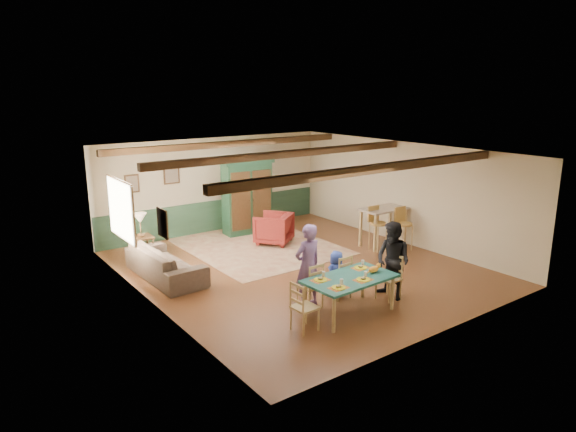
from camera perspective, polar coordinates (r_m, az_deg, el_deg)
floor at (r=11.96m, az=1.18°, el=-5.78°), size 8.00×8.00×0.00m
wall_back at (r=14.88m, az=-8.17°, el=3.45°), size 7.00×0.02×2.70m
wall_left at (r=9.92m, az=-15.11°, el=-2.31°), size 0.02×8.00×2.70m
wall_right at (r=13.92m, az=12.76°, el=2.50°), size 0.02×8.00×2.70m
ceiling at (r=11.33m, az=1.25°, el=7.17°), size 7.00×8.00×0.02m
wainscot_back at (r=15.05m, az=-8.02°, el=0.07°), size 6.95×0.03×0.90m
ceiling_beam_front at (r=9.63m, az=9.60°, el=5.20°), size 6.95×0.16×0.16m
ceiling_beam_mid at (r=11.66m, az=0.05°, el=6.92°), size 6.95×0.16×0.16m
ceiling_beam_back at (r=13.83m, az=-6.38°, el=7.98°), size 6.95×0.16×0.16m
window_left at (r=11.44m, az=-18.14°, el=0.68°), size 0.06×1.60×1.30m
picture_left_wall at (r=9.28m, az=-13.74°, el=-0.77°), size 0.04×0.42×0.52m
picture_back_a at (r=14.22m, az=-12.81°, el=4.59°), size 0.45×0.04×0.55m
picture_back_b at (r=13.86m, az=-16.95°, el=3.45°), size 0.38×0.04×0.48m
dining_table at (r=9.60m, az=6.86°, el=-8.78°), size 1.73×1.01×0.70m
dining_chair_far_left at (r=9.78m, az=2.47°, el=-7.65°), size 0.41×0.43×0.89m
dining_chair_far_right at (r=10.25m, az=5.67°, el=-6.65°), size 0.41×0.43×0.89m
dining_chair_end_left at (r=8.88m, az=1.88°, el=-9.97°), size 0.43×0.41×0.89m
dining_chair_end_right at (r=10.31m, az=11.14°, el=-6.74°), size 0.43×0.41×0.89m
person_man at (r=9.70m, az=2.20°, el=-5.53°), size 0.61×0.41×1.62m
person_woman at (r=10.27m, az=11.57°, el=-4.90°), size 0.62×0.78×1.55m
person_child at (r=10.30m, az=5.38°, el=-6.41°), size 0.47×0.32×0.94m
cat at (r=9.73m, az=9.48°, el=-5.79°), size 0.34×0.15×0.17m
place_setting_near_left at (r=8.95m, az=5.65°, el=-7.66°), size 0.39×0.30×0.11m
place_setting_near_center at (r=9.36m, az=8.36°, el=-6.76°), size 0.39×0.30×0.11m
place_setting_far_left at (r=9.27m, az=3.63°, el=-6.84°), size 0.39×0.30×0.11m
place_setting_far_right at (r=9.95m, az=8.07°, el=-5.46°), size 0.39×0.30×0.11m
area_rug at (r=13.55m, az=-3.29°, el=-3.35°), size 3.47×4.11×0.01m
armoire at (r=14.57m, az=-4.58°, el=2.14°), size 1.54×0.71×2.11m
armchair at (r=13.68m, az=-1.60°, el=-1.39°), size 1.25×1.25×0.82m
sofa at (r=11.59m, az=-13.49°, el=-5.05°), size 1.00×2.38×0.69m
end_table at (r=12.79m, az=-15.91°, el=-3.53°), size 0.53×0.53×0.62m
table_lamp at (r=12.63m, az=-16.09°, el=-0.96°), size 0.34×0.34×0.57m
counter_table at (r=13.69m, az=10.49°, el=-1.20°), size 1.25×0.76×1.02m
bar_stool_left at (r=13.26m, az=9.97°, el=-1.40°), size 0.41×0.45×1.14m
bar_stool_right at (r=13.42m, az=12.79°, el=-1.43°), size 0.41×0.45×1.11m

